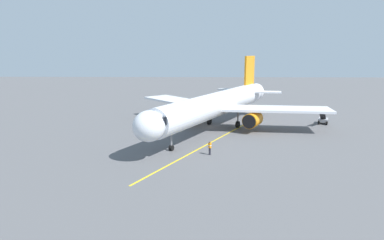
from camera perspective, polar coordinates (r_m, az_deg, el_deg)
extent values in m
plane|color=#565659|center=(57.55, 3.23, -1.11)|extent=(220.00, 220.00, 0.00)
cube|color=yellow|center=(49.64, 4.25, -3.15)|extent=(18.43, 35.72, 0.01)
cylinder|color=silver|center=(54.69, 4.02, 2.59)|extent=(18.86, 32.00, 3.80)
ellipsoid|color=silver|center=(39.15, -7.16, -1.02)|extent=(5.04, 5.21, 3.61)
cone|color=silver|center=(71.78, 10.20, 4.55)|extent=(4.41, 4.23, 3.42)
cube|color=black|center=(40.15, -6.02, 0.12)|extent=(3.60, 2.90, 0.90)
cube|color=silver|center=(55.42, 13.67, 1.78)|extent=(17.44, 6.69, 0.36)
cylinder|color=orange|center=(53.88, 10.04, 0.04)|extent=(3.60, 4.07, 2.30)
cylinder|color=black|center=(52.26, 9.43, -0.29)|extent=(1.96, 1.13, 2.10)
cube|color=silver|center=(61.94, -1.74, 3.09)|extent=(15.10, 16.29, 0.36)
cylinder|color=orange|center=(58.51, -0.77, 1.11)|extent=(3.60, 4.07, 2.30)
cylinder|color=black|center=(57.02, -1.63, 0.84)|extent=(1.96, 1.13, 2.10)
cube|color=orange|center=(68.60, 9.51, 7.45)|extent=(2.51, 4.44, 7.20)
cube|color=silver|center=(67.63, 11.90, 4.58)|extent=(6.70, 3.38, 0.24)
cube|color=silver|center=(69.72, 6.85, 4.95)|extent=(6.22, 6.23, 0.24)
cylinder|color=slate|center=(43.48, -3.47, -2.90)|extent=(0.24, 0.24, 2.77)
cylinder|color=black|center=(43.85, -3.45, -4.65)|extent=(0.72, 0.83, 0.70)
cylinder|color=slate|center=(56.80, 7.63, 0.63)|extent=(0.24, 0.24, 2.77)
cylinder|color=black|center=(57.07, 7.60, -0.73)|extent=(0.90, 1.18, 1.10)
cylinder|color=slate|center=(58.82, 2.90, 1.09)|extent=(0.24, 0.24, 2.77)
cylinder|color=black|center=(59.08, 2.89, -0.23)|extent=(0.90, 1.18, 1.10)
cylinder|color=#23232D|center=(42.10, 2.97, -5.20)|extent=(0.26, 0.26, 0.88)
cube|color=orange|center=(41.89, 2.98, -4.23)|extent=(0.40, 0.45, 0.60)
cube|color=silver|center=(41.89, 2.98, -4.23)|extent=(0.42, 0.47, 0.10)
sphere|color=brown|center=(41.78, 2.98, -3.68)|extent=(0.22, 0.22, 0.22)
cube|color=#9E9EA3|center=(64.03, 20.96, -0.01)|extent=(2.24, 2.61, 0.60)
cube|color=black|center=(62.30, 20.91, 0.54)|extent=(2.30, 3.81, 1.61)
cylinder|color=black|center=(62.93, 21.45, -0.51)|extent=(0.48, 0.69, 0.64)
cylinder|color=black|center=(63.00, 20.28, -0.41)|extent=(0.48, 0.69, 0.64)
cylinder|color=black|center=(64.40, 21.54, -0.26)|extent=(0.48, 0.69, 0.64)
cylinder|color=black|center=(64.47, 20.38, -0.16)|extent=(0.48, 0.69, 0.64)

